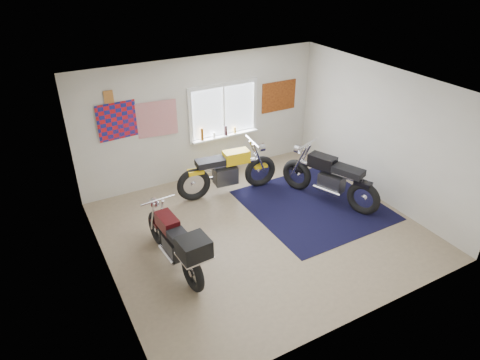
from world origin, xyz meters
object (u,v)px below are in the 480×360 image
yellow_triumph (227,172)px  maroon_tourer (177,244)px  navy_rug (313,205)px  black_chrome_bike (330,179)px

yellow_triumph → maroon_tourer: 2.56m
navy_rug → maroon_tourer: bearing=-170.9°
maroon_tourer → black_chrome_bike: bearing=-85.4°
black_chrome_bike → maroon_tourer: 3.53m
navy_rug → black_chrome_bike: 0.62m
yellow_triumph → maroon_tourer: bearing=-129.4°
maroon_tourer → navy_rug: bearing=-84.7°
black_chrome_bike → yellow_triumph: bearing=30.4°
black_chrome_bike → maroon_tourer: (-3.49, -0.52, 0.03)m
yellow_triumph → maroon_tourer: (-1.82, -1.80, 0.03)m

